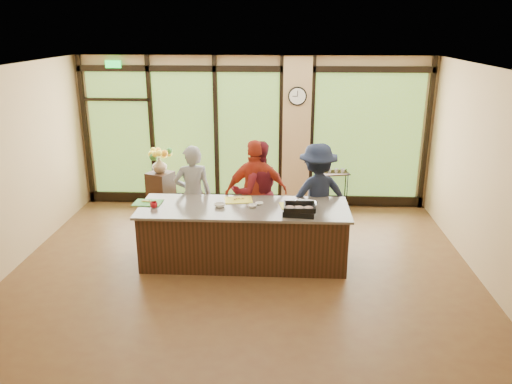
# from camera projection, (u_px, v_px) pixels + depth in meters

# --- Properties ---
(floor) EXTENTS (7.00, 7.00, 0.00)m
(floor) POSITION_uv_depth(u_px,v_px,m) (243.00, 270.00, 7.60)
(floor) COLOR brown
(floor) RESTS_ON ground
(ceiling) EXTENTS (7.00, 7.00, 0.00)m
(ceiling) POSITION_uv_depth(u_px,v_px,m) (241.00, 68.00, 6.64)
(ceiling) COLOR white
(ceiling) RESTS_ON back_wall
(back_wall) EXTENTS (7.00, 0.00, 7.00)m
(back_wall) POSITION_uv_depth(u_px,v_px,m) (254.00, 133.00, 9.96)
(back_wall) COLOR tan
(back_wall) RESTS_ON floor
(left_wall) EXTENTS (0.00, 6.00, 6.00)m
(left_wall) POSITION_uv_depth(u_px,v_px,m) (4.00, 172.00, 7.30)
(left_wall) COLOR tan
(left_wall) RESTS_ON floor
(right_wall) EXTENTS (0.00, 6.00, 6.00)m
(right_wall) POSITION_uv_depth(u_px,v_px,m) (492.00, 180.00, 6.95)
(right_wall) COLOR tan
(right_wall) RESTS_ON floor
(window_wall) EXTENTS (6.90, 0.12, 3.00)m
(window_wall) POSITION_uv_depth(u_px,v_px,m) (262.00, 139.00, 9.94)
(window_wall) COLOR tan
(window_wall) RESTS_ON floor
(island_base) EXTENTS (3.10, 1.00, 0.88)m
(island_base) POSITION_uv_depth(u_px,v_px,m) (244.00, 236.00, 7.74)
(island_base) COLOR black
(island_base) RESTS_ON floor
(countertop) EXTENTS (3.20, 1.10, 0.04)m
(countertop) POSITION_uv_depth(u_px,v_px,m) (244.00, 208.00, 7.60)
(countertop) COLOR #6E645A
(countertop) RESTS_ON island_base
(wall_clock) EXTENTS (0.36, 0.04, 0.36)m
(wall_clock) POSITION_uv_depth(u_px,v_px,m) (297.00, 96.00, 9.55)
(wall_clock) COLOR black
(wall_clock) RESTS_ON window_wall
(cook_left) EXTENTS (0.70, 0.54, 1.71)m
(cook_left) POSITION_uv_depth(u_px,v_px,m) (193.00, 195.00, 8.31)
(cook_left) COLOR gray
(cook_left) RESTS_ON floor
(cook_midleft) EXTENTS (1.01, 0.88, 1.76)m
(cook_midleft) POSITION_uv_depth(u_px,v_px,m) (256.00, 192.00, 8.38)
(cook_midleft) COLOR maroon
(cook_midleft) RESTS_ON floor
(cook_midright) EXTENTS (1.12, 0.66, 1.80)m
(cook_midright) POSITION_uv_depth(u_px,v_px,m) (256.00, 193.00, 8.28)
(cook_midright) COLOR #B02F1B
(cook_midright) RESTS_ON floor
(cook_right) EXTENTS (1.28, 0.96, 1.75)m
(cook_right) POSITION_uv_depth(u_px,v_px,m) (317.00, 196.00, 8.22)
(cook_right) COLOR #161D31
(cook_right) RESTS_ON floor
(roasting_pan) EXTENTS (0.50, 0.41, 0.08)m
(roasting_pan) POSITION_uv_depth(u_px,v_px,m) (299.00, 212.00, 7.28)
(roasting_pan) COLOR black
(roasting_pan) RESTS_ON countertop
(mixing_bowl) EXTENTS (0.38, 0.38, 0.09)m
(mixing_bowl) POSITION_uv_depth(u_px,v_px,m) (305.00, 205.00, 7.52)
(mixing_bowl) COLOR silver
(mixing_bowl) RESTS_ON countertop
(cutting_board_left) EXTENTS (0.44, 0.33, 0.01)m
(cutting_board_left) POSITION_uv_depth(u_px,v_px,m) (148.00, 203.00, 7.74)
(cutting_board_left) COLOR green
(cutting_board_left) RESTS_ON countertop
(cutting_board_center) EXTENTS (0.47, 0.38, 0.01)m
(cutting_board_center) POSITION_uv_depth(u_px,v_px,m) (239.00, 200.00, 7.87)
(cutting_board_center) COLOR yellow
(cutting_board_center) RESTS_ON countertop
(cutting_board_right) EXTENTS (0.45, 0.37, 0.01)m
(cutting_board_right) POSITION_uv_depth(u_px,v_px,m) (294.00, 206.00, 7.63)
(cutting_board_right) COLOR yellow
(cutting_board_right) RESTS_ON countertop
(prep_bowl_near) EXTENTS (0.17, 0.17, 0.05)m
(prep_bowl_near) POSITION_uv_depth(u_px,v_px,m) (220.00, 205.00, 7.58)
(prep_bowl_near) COLOR silver
(prep_bowl_near) RESTS_ON countertop
(prep_bowl_mid) EXTENTS (0.15, 0.15, 0.04)m
(prep_bowl_mid) POSITION_uv_depth(u_px,v_px,m) (252.00, 206.00, 7.56)
(prep_bowl_mid) COLOR silver
(prep_bowl_mid) RESTS_ON countertop
(prep_bowl_far) EXTENTS (0.14, 0.14, 0.03)m
(prep_bowl_far) POSITION_uv_depth(u_px,v_px,m) (259.00, 204.00, 7.68)
(prep_bowl_far) COLOR silver
(prep_bowl_far) RESTS_ON countertop
(red_ramekin) EXTENTS (0.12, 0.12, 0.09)m
(red_ramekin) POSITION_uv_depth(u_px,v_px,m) (154.00, 205.00, 7.54)
(red_ramekin) COLOR #A21019
(red_ramekin) RESTS_ON countertop
(flower_stand) EXTENTS (0.56, 0.56, 0.85)m
(flower_stand) POSITION_uv_depth(u_px,v_px,m) (161.00, 193.00, 9.74)
(flower_stand) COLOR black
(flower_stand) RESTS_ON floor
(flower_vase) EXTENTS (0.35, 0.35, 0.29)m
(flower_vase) POSITION_uv_depth(u_px,v_px,m) (159.00, 165.00, 9.55)
(flower_vase) COLOR #7E6345
(flower_vase) RESTS_ON flower_stand
(bar_cart) EXTENTS (0.69, 0.50, 0.85)m
(bar_cart) POSITION_uv_depth(u_px,v_px,m) (332.00, 185.00, 9.96)
(bar_cart) COLOR black
(bar_cart) RESTS_ON floor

